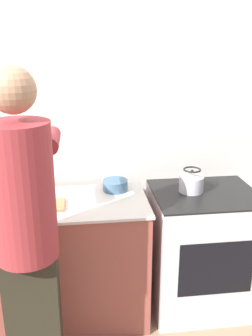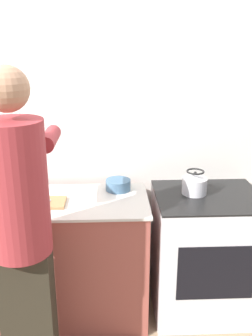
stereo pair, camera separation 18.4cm
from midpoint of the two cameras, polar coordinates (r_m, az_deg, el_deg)
wall_back at (r=2.75m, az=-10.46°, el=6.02°), size 8.00×0.05×2.60m
counter at (r=2.77m, az=-18.20°, el=-13.86°), size 1.79×0.58×0.89m
oven at (r=2.83m, az=9.54°, el=-12.18°), size 0.72×0.61×0.90m
person at (r=2.02m, az=-17.54°, el=-8.97°), size 0.36×0.60×1.80m
cutting_board at (r=2.48m, az=-15.90°, el=-5.65°), size 0.38×0.19×0.02m
knife at (r=2.50m, az=-16.33°, el=-5.19°), size 0.22×0.08×0.01m
kettle at (r=2.61m, az=7.96°, el=-2.15°), size 0.17×0.17×0.17m
bowl_prep at (r=2.64m, az=-3.65°, el=-2.65°), size 0.18×0.18×0.07m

